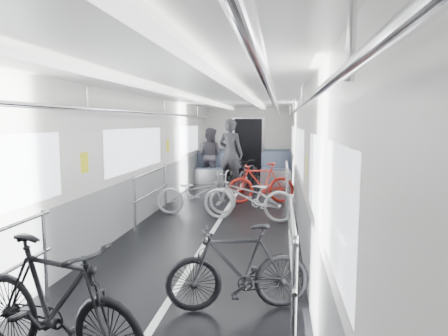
# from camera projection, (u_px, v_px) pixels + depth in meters

# --- Properties ---
(car_shell) EXTENTS (3.02, 14.01, 2.41)m
(car_shell) POSITION_uv_depth(u_px,v_px,m) (229.00, 156.00, 8.91)
(car_shell) COLOR black
(car_shell) RESTS_ON ground
(bike_left_mid) EXTENTS (1.77, 0.94, 1.02)m
(bike_left_mid) POSITION_uv_depth(u_px,v_px,m) (55.00, 303.00, 3.07)
(bike_left_mid) COLOR black
(bike_left_mid) RESTS_ON floor
(bike_left_far) EXTENTS (1.70, 0.82, 0.86)m
(bike_left_far) POSITION_uv_depth(u_px,v_px,m) (196.00, 194.00, 8.21)
(bike_left_far) COLOR #B0B0B5
(bike_left_far) RESTS_ON floor
(bike_right_near) EXTENTS (1.52, 0.76, 0.88)m
(bike_right_near) POSITION_uv_depth(u_px,v_px,m) (238.00, 267.00, 4.01)
(bike_right_near) COLOR black
(bike_right_near) RESTS_ON floor
(bike_right_mid) EXTENTS (1.86, 0.83, 0.94)m
(bike_right_mid) POSITION_uv_depth(u_px,v_px,m) (249.00, 197.00, 7.63)
(bike_right_mid) COLOR #AAAAAF
(bike_right_mid) RESTS_ON floor
(bike_right_far) EXTENTS (1.64, 0.81, 0.95)m
(bike_right_far) POSITION_uv_depth(u_px,v_px,m) (261.00, 183.00, 9.31)
(bike_right_far) COLOR red
(bike_right_far) RESTS_ON floor
(bike_aisle) EXTENTS (0.97, 1.80, 0.90)m
(bike_aisle) POSITION_uv_depth(u_px,v_px,m) (249.00, 174.00, 11.20)
(bike_aisle) COLOR black
(bike_aisle) RESTS_ON floor
(person_standing) EXTENTS (0.84, 0.69, 1.99)m
(person_standing) POSITION_uv_depth(u_px,v_px,m) (231.00, 154.00, 11.31)
(person_standing) COLOR black
(person_standing) RESTS_ON floor
(person_seated) EXTENTS (0.98, 0.86, 1.71)m
(person_seated) POSITION_uv_depth(u_px,v_px,m) (210.00, 156.00, 12.41)
(person_seated) COLOR #333038
(person_seated) RESTS_ON floor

